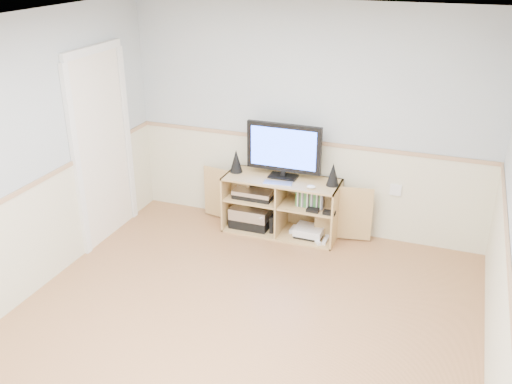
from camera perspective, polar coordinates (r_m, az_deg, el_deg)
room at (r=4.34m, az=-3.17°, el=-0.87°), size 4.04×4.54×2.54m
media_cabinet at (r=6.38m, az=2.70°, el=-1.14°), size 1.98×0.48×0.65m
monitor at (r=6.13m, az=2.80°, el=4.31°), size 0.83×0.18×0.61m
speaker_left at (r=6.35m, az=-2.00°, el=3.12°), size 0.14×0.14×0.26m
speaker_right at (r=6.04m, az=7.71°, el=1.77°), size 0.14×0.14×0.25m
keyboard at (r=6.08m, az=2.21°, el=0.89°), size 0.32×0.16×0.01m
mouse at (r=5.98m, az=5.54°, el=0.52°), size 0.11×0.09×0.04m
av_components at (r=6.48m, az=-0.34°, el=-1.81°), size 0.52×0.33×0.47m
game_consoles at (r=6.36m, az=5.27°, el=-3.96°), size 0.45×0.30×0.11m
game_cases at (r=6.17m, az=5.50°, el=-0.59°), size 0.30×0.14×0.19m
wall_outlet at (r=6.23m, az=13.80°, el=0.21°), size 0.12×0.03×0.12m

